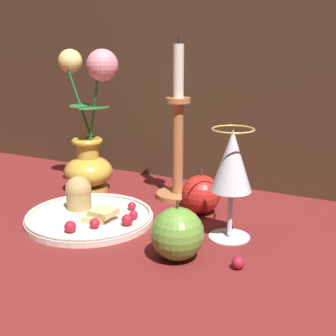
% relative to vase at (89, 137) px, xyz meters
% --- Properties ---
extents(ground_plane, '(2.40, 2.40, 0.00)m').
position_rel_vase_xyz_m(ground_plane, '(0.16, -0.11, -0.12)').
color(ground_plane, maroon).
rests_on(ground_plane, ground).
extents(vase, '(0.14, 0.10, 0.30)m').
position_rel_vase_xyz_m(vase, '(0.00, 0.00, 0.00)').
color(vase, gold).
rests_on(vase, ground_plane).
extents(plate_with_pastries, '(0.23, 0.23, 0.07)m').
position_rel_vase_xyz_m(plate_with_pastries, '(0.10, -0.14, -0.10)').
color(plate_with_pastries, silver).
rests_on(plate_with_pastries, ground_plane).
extents(wine_glass, '(0.07, 0.07, 0.18)m').
position_rel_vase_xyz_m(wine_glass, '(0.35, -0.10, 0.01)').
color(wine_glass, silver).
rests_on(wine_glass, ground_plane).
extents(candlestick, '(0.09, 0.09, 0.31)m').
position_rel_vase_xyz_m(candlestick, '(0.19, 0.04, -0.01)').
color(candlestick, '#B77042').
rests_on(candlestick, ground_plane).
extents(apple_beside_vase, '(0.07, 0.07, 0.08)m').
position_rel_vase_xyz_m(apple_beside_vase, '(0.26, -0.02, -0.08)').
color(apple_beside_vase, red).
rests_on(apple_beside_vase, ground_plane).
extents(apple_near_glass, '(0.08, 0.08, 0.09)m').
position_rel_vase_xyz_m(apple_near_glass, '(0.31, -0.21, -0.08)').
color(apple_near_glass, '#669938').
rests_on(apple_near_glass, ground_plane).
extents(berry_near_plate, '(0.01, 0.01, 0.01)m').
position_rel_vase_xyz_m(berry_near_plate, '(0.24, -0.08, -0.11)').
color(berry_near_plate, '#AD192D').
rests_on(berry_near_plate, ground_plane).
extents(berry_front_center, '(0.02, 0.02, 0.02)m').
position_rel_vase_xyz_m(berry_front_center, '(0.40, -0.20, -0.11)').
color(berry_front_center, '#AD192D').
rests_on(berry_front_center, ground_plane).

